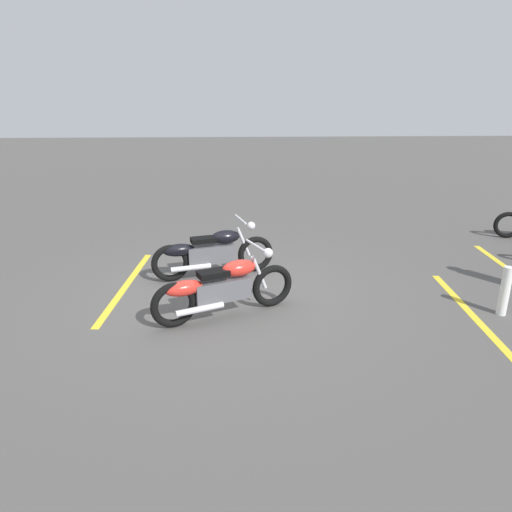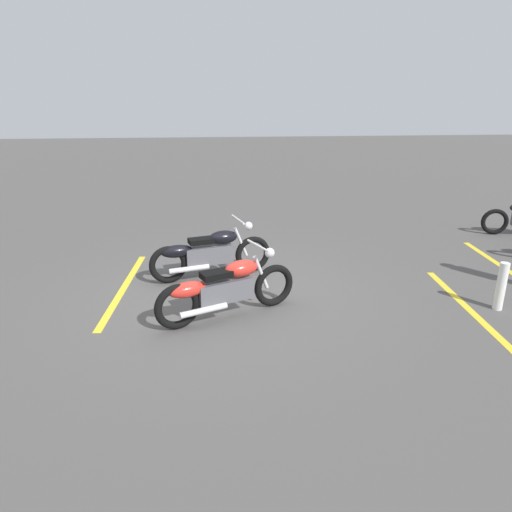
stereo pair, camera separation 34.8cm
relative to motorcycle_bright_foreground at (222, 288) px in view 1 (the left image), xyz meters
The scene contains 6 objects.
ground_plane 0.95m from the motorcycle_bright_foreground, 92.32° to the left, with size 60.00×60.00×0.00m, color #514F4C.
motorcycle_bright_foreground is the anchor object (origin of this frame).
motorcycle_dark_foreground 1.64m from the motorcycle_bright_foreground, 97.84° to the left, with size 2.18×0.83×1.04m.
bollard_post 4.17m from the motorcycle_bright_foreground, ahead, with size 0.14×0.14×0.75m, color white.
parking_stripe_near 2.16m from the motorcycle_bright_foreground, 142.63° to the left, with size 3.20×0.12×0.01m, color yellow.
parking_stripe_mid 3.76m from the motorcycle_bright_foreground, ahead, with size 3.20×0.12×0.01m, color yellow.
Camera 1 is at (0.22, -7.08, 3.11)m, focal length 32.69 mm.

